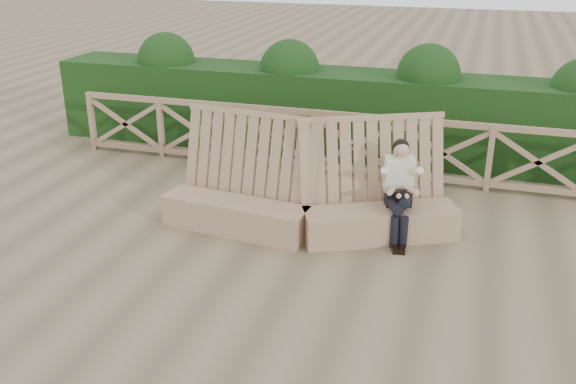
% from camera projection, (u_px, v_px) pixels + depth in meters
% --- Properties ---
extents(ground, '(60.00, 60.00, 0.00)m').
position_uv_depth(ground, '(294.00, 275.00, 7.73)').
color(ground, brown).
rests_on(ground, ground).
extents(bench, '(4.02, 1.59, 1.57)m').
position_uv_depth(bench, '(308.00, 205.00, 8.69)').
color(bench, '#86654C').
rests_on(bench, ground).
extents(woman, '(0.49, 0.85, 1.35)m').
position_uv_depth(woman, '(399.00, 187.00, 8.42)').
color(woman, black).
rests_on(woman, ground).
extents(guardrail, '(10.10, 0.09, 1.10)m').
position_uv_depth(guardrail, '(355.00, 145.00, 10.61)').
color(guardrail, '#89694F').
rests_on(guardrail, ground).
extents(hedge, '(12.00, 1.20, 1.50)m').
position_uv_depth(hedge, '(369.00, 115.00, 11.60)').
color(hedge, black).
rests_on(hedge, ground).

